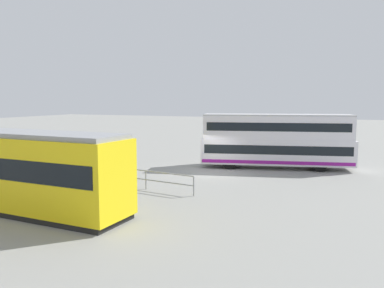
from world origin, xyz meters
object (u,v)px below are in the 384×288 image
Objects in this scene: double_decker_bus at (276,141)px; pedestrian_near_railing at (129,166)px; info_sign at (75,153)px; tram_yellow at (4,168)px.

double_decker_bus is 6.77× the size of pedestrian_near_railing.
double_decker_bus reaches higher than pedestrian_near_railing.
double_decker_bus is 11.09m from pedestrian_near_railing.
pedestrian_near_railing is 0.66× the size of info_sign.
tram_yellow is at bearing 100.33° from info_sign.
double_decker_bus is 18.25m from tram_yellow.
pedestrian_near_railing is at bearing -105.64° from tram_yellow.
tram_yellow is at bearing 74.36° from pedestrian_near_railing.
pedestrian_near_railing is (7.48, 8.13, -1.08)m from double_decker_bus.
tram_yellow reaches higher than info_sign.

